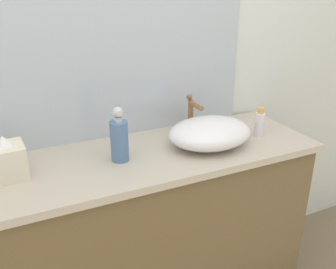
% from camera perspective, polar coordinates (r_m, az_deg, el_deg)
% --- Properties ---
extents(bathroom_wall_rear, '(6.00, 0.06, 2.60)m').
position_cam_1_polar(bathroom_wall_rear, '(1.67, -10.91, 13.85)').
color(bathroom_wall_rear, silver).
rests_on(bathroom_wall_rear, ground).
extents(vanity_counter, '(1.71, 0.50, 0.87)m').
position_cam_1_polar(vanity_counter, '(1.77, -6.22, -16.34)').
color(vanity_counter, brown).
rests_on(vanity_counter, ground).
extents(wall_mirror_panel, '(1.40, 0.01, 1.12)m').
position_cam_1_polar(wall_mirror_panel, '(1.62, -10.89, 18.21)').
color(wall_mirror_panel, '#B2BCC6').
rests_on(wall_mirror_panel, vanity_counter).
extents(sink_basin, '(0.37, 0.30, 0.12)m').
position_cam_1_polar(sink_basin, '(1.63, 6.46, 0.27)').
color(sink_basin, white).
rests_on(sink_basin, vanity_counter).
extents(faucet, '(0.03, 0.13, 0.18)m').
position_cam_1_polar(faucet, '(1.74, 3.71, 3.64)').
color(faucet, brown).
rests_on(faucet, vanity_counter).
extents(soap_dispenser, '(0.07, 0.07, 0.23)m').
position_cam_1_polar(soap_dispenser, '(1.48, -7.52, -0.59)').
color(soap_dispenser, '#50709A').
rests_on(soap_dispenser, vanity_counter).
extents(lotion_bottle, '(0.04, 0.04, 0.14)m').
position_cam_1_polar(lotion_bottle, '(1.78, 13.92, 1.70)').
color(lotion_bottle, white).
rests_on(lotion_bottle, vanity_counter).
extents(tissue_box, '(0.14, 0.14, 0.17)m').
position_cam_1_polar(tissue_box, '(1.48, -23.65, -3.58)').
color(tissue_box, beige).
rests_on(tissue_box, vanity_counter).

